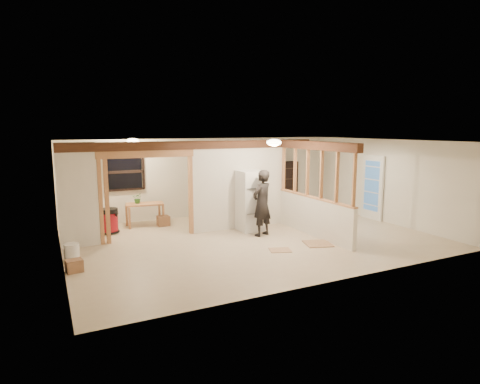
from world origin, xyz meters
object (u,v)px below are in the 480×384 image
work_table (145,214)px  shop_vac (109,221)px  refrigerator (251,201)px  bookshelf (286,185)px  woman (262,203)px

work_table → shop_vac: (-1.06, -0.41, 0.01)m
refrigerator → work_table: bearing=144.5°
refrigerator → bookshelf: refrigerator is taller
work_table → shop_vac: shop_vac is taller
work_table → refrigerator: bearing=-26.1°
refrigerator → work_table: size_ratio=1.57×
refrigerator → woman: 0.64m
woman → shop_vac: size_ratio=2.56×
woman → refrigerator: bearing=-112.8°
refrigerator → shop_vac: 3.90m
work_table → shop_vac: 1.14m
woman → work_table: size_ratio=1.65×
woman → bookshelf: bearing=-153.6°
woman → shop_vac: bearing=-51.4°
woman → shop_vac: 4.17m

